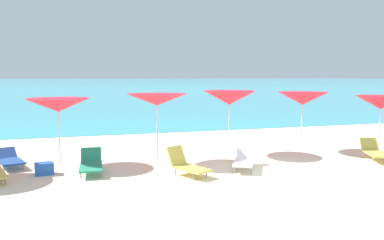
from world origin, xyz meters
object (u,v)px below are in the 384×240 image
(umbrella_4, at_px, (229,98))
(lounge_chair_2, at_px, (9,159))
(umbrella_2, at_px, (58,105))
(cooler_box, at_px, (44,169))
(umbrella_3, at_px, (157,100))
(lounge_chair_5, at_px, (91,164))
(lounge_chair_6, at_px, (244,159))
(umbrella_6, at_px, (381,102))
(lounge_chair_3, at_px, (187,164))
(lounge_chair_1, at_px, (375,151))
(umbrella_5, at_px, (303,98))

(umbrella_4, height_order, lounge_chair_2, umbrella_4)
(umbrella_2, distance_m, cooler_box, 2.12)
(umbrella_3, relative_size, lounge_chair_5, 1.43)
(lounge_chair_6, height_order, cooler_box, lounge_chair_6)
(umbrella_6, bearing_deg, lounge_chair_3, -169.38)
(lounge_chair_6, bearing_deg, umbrella_6, 40.38)
(umbrella_4, bearing_deg, lounge_chair_6, -101.11)
(lounge_chair_3, bearing_deg, lounge_chair_2, 127.31)
(lounge_chair_5, bearing_deg, lounge_chair_6, -8.00)
(lounge_chair_1, height_order, lounge_chair_2, lounge_chair_1)
(lounge_chair_5, bearing_deg, cooler_box, 176.14)
(umbrella_2, xyz_separation_m, umbrella_5, (8.60, -0.17, 0.07))
(lounge_chair_3, distance_m, lounge_chair_6, 1.88)
(umbrella_3, bearing_deg, umbrella_4, 12.23)
(umbrella_4, bearing_deg, lounge_chair_1, -30.33)
(lounge_chair_6, bearing_deg, lounge_chair_3, -144.91)
(umbrella_3, xyz_separation_m, lounge_chair_6, (2.30, -1.74, -1.73))
(lounge_chair_2, distance_m, lounge_chair_5, 2.73)
(lounge_chair_2, relative_size, lounge_chair_6, 0.91)
(lounge_chair_6, bearing_deg, umbrella_2, -173.89)
(cooler_box, bearing_deg, umbrella_5, -1.76)
(lounge_chair_2, bearing_deg, umbrella_3, -26.21)
(umbrella_6, height_order, lounge_chair_5, umbrella_6)
(lounge_chair_6, xyz_separation_m, cooler_box, (-5.73, 1.02, -0.12))
(umbrella_4, xyz_separation_m, lounge_chair_1, (4.22, -2.47, -1.72))
(umbrella_6, bearing_deg, umbrella_4, 169.68)
(cooler_box, bearing_deg, lounge_chair_6, -18.26)
(umbrella_4, height_order, lounge_chair_5, umbrella_4)
(umbrella_2, xyz_separation_m, lounge_chair_2, (-1.47, 0.04, -1.63))
(lounge_chair_1, relative_size, cooler_box, 3.29)
(lounge_chair_2, bearing_deg, lounge_chair_5, -50.04)
(umbrella_2, bearing_deg, umbrella_3, -8.73)
(lounge_chair_5, bearing_deg, umbrella_6, 5.32)
(umbrella_5, distance_m, lounge_chair_5, 7.98)
(lounge_chair_1, distance_m, lounge_chair_6, 4.68)
(lounge_chair_3, bearing_deg, umbrella_2, 118.87)
(lounge_chair_1, xyz_separation_m, lounge_chair_6, (-4.68, 0.14, 0.00))
(lounge_chair_2, xyz_separation_m, lounge_chair_5, (2.36, -1.38, 0.01))
(umbrella_6, distance_m, lounge_chair_6, 6.48)
(umbrella_2, xyz_separation_m, cooler_box, (-0.39, -1.18, -1.72))
(umbrella_5, distance_m, lounge_chair_3, 5.85)
(umbrella_3, bearing_deg, lounge_chair_5, -157.93)
(umbrella_3, height_order, cooler_box, umbrella_3)
(umbrella_2, bearing_deg, umbrella_6, -4.51)
(lounge_chair_2, height_order, lounge_chair_3, lounge_chair_3)
(umbrella_4, distance_m, lounge_chair_1, 5.19)
(lounge_chair_2, bearing_deg, umbrella_4, -19.08)
(lounge_chair_1, xyz_separation_m, cooler_box, (-10.41, 1.16, -0.12))
(lounge_chair_2, relative_size, cooler_box, 3.13)
(umbrella_2, relative_size, lounge_chair_6, 1.25)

